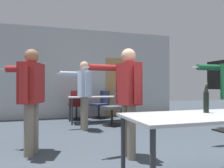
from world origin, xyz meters
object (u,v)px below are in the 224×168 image
object	(u,v)px
person_near_casual	(128,92)
person_far_watching	(31,92)
office_chair_far_left	(77,106)
beer_bottle	(206,99)
office_chair_near_pushed	(114,109)
person_left_plaid	(84,89)
office_chair_far_right	(101,105)

from	to	relation	value
person_near_casual	person_far_watching	bearing A→B (deg)	59.19
office_chair_far_left	beer_bottle	distance (m)	4.88
person_near_casual	office_chair_near_pushed	distance (m)	2.75
person_left_plaid	office_chair_far_right	world-z (taller)	person_left_plaid
office_chair_near_pushed	office_chair_far_left	xyz separation A→B (m)	(-0.84, 1.23, -0.01)
person_left_plaid	person_far_watching	xyz separation A→B (m)	(-1.11, -1.61, -0.02)
person_far_watching	office_chair_far_left	xyz separation A→B (m)	(1.17, 3.25, -0.55)
person_far_watching	person_left_plaid	bearing A→B (deg)	-17.24
person_left_plaid	office_chair_far_right	distance (m)	2.07
office_chair_far_left	beer_bottle	size ratio (longest dim) A/B	2.66
person_far_watching	office_chair_near_pushed	world-z (taller)	person_far_watching
office_chair_near_pushed	person_left_plaid	bearing A→B (deg)	95.75
person_near_casual	person_far_watching	xyz separation A→B (m)	(-1.39, 0.60, -0.00)
office_chair_near_pushed	person_far_watching	bearing A→B (deg)	116.50
person_near_casual	person_left_plaid	xyz separation A→B (m)	(-0.28, 2.21, 0.01)
office_chair_far_right	person_near_casual	bearing A→B (deg)	148.54
person_left_plaid	person_far_watching	distance (m)	1.96
office_chair_far_right	beer_bottle	bearing A→B (deg)	157.12
office_chair_far_right	person_left_plaid	bearing A→B (deg)	130.99
person_left_plaid	office_chair_near_pushed	bearing A→B (deg)	-69.54
person_near_casual	office_chair_far_right	world-z (taller)	person_near_casual
beer_bottle	office_chair_far_left	bearing A→B (deg)	99.73
office_chair_far_left	beer_bottle	bearing A→B (deg)	-81.98
beer_bottle	person_near_casual	bearing A→B (deg)	122.89
person_near_casual	beer_bottle	distance (m)	1.12
office_chair_far_right	office_chair_near_pushed	xyz separation A→B (m)	(0.04, -1.38, 0.03)
person_near_casual	person_far_watching	world-z (taller)	person_far_watching
person_left_plaid	office_chair_far_left	bearing A→B (deg)	-6.07
office_chair_far_left	person_far_watching	bearing A→B (deg)	-111.57
office_chair_far_right	office_chair_far_left	size ratio (longest dim) A/B	0.98
person_far_watching	office_chair_near_pushed	distance (m)	2.90
office_chair_far_left	person_near_casual	bearing A→B (deg)	-88.51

